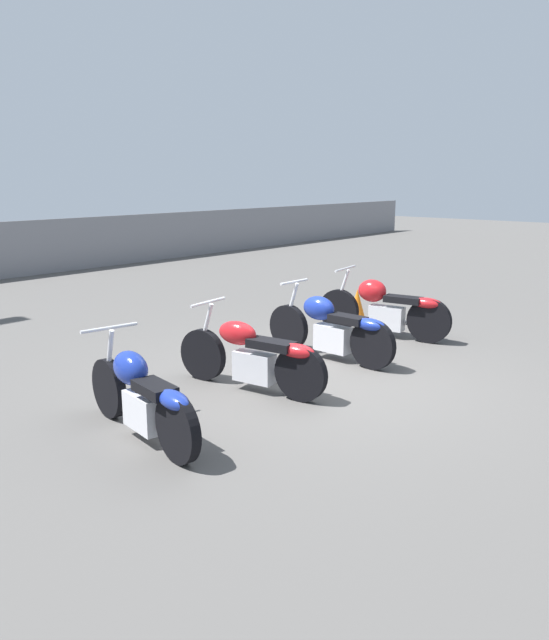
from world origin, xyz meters
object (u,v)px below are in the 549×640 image
object	(u,v)px
motorcycle_slot_0	(142,396)
motorcycle_slot_1	(253,356)
motorcycle_slot_2	(331,328)
motorcycle_slot_3	(385,308)
traffic_cone_far	(357,304)

from	to	relation	value
motorcycle_slot_0	motorcycle_slot_1	world-z (taller)	motorcycle_slot_1
motorcycle_slot_2	motorcycle_slot_3	world-z (taller)	motorcycle_slot_3
motorcycle_slot_0	motorcycle_slot_2	size ratio (longest dim) A/B	0.95
motorcycle_slot_1	motorcycle_slot_2	size ratio (longest dim) A/B	0.97
motorcycle_slot_1	motorcycle_slot_3	distance (m)	3.22
motorcycle_slot_0	traffic_cone_far	xyz separation A→B (m)	(5.67, 1.32, -0.16)
motorcycle_slot_3	traffic_cone_far	bearing A→B (deg)	43.93
motorcycle_slot_3	motorcycle_slot_2	bearing A→B (deg)	174.29
motorcycle_slot_0	motorcycle_slot_1	bearing A→B (deg)	14.87
motorcycle_slot_3	traffic_cone_far	size ratio (longest dim) A/B	4.01
motorcycle_slot_1	motorcycle_slot_3	xyz separation A→B (m)	(3.21, 0.17, 0.04)
motorcycle_slot_0	motorcycle_slot_2	bearing A→B (deg)	13.79
motorcycle_slot_0	traffic_cone_far	bearing A→B (deg)	23.05
motorcycle_slot_0	motorcycle_slot_2	xyz separation A→B (m)	(3.36, 0.22, 0.01)
motorcycle_slot_1	motorcycle_slot_3	bearing A→B (deg)	-4.75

